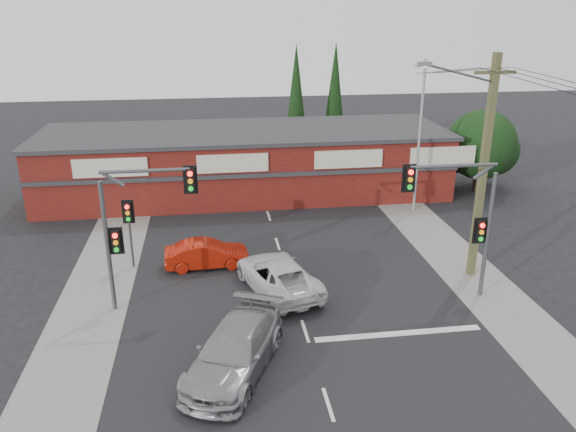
{
  "coord_description": "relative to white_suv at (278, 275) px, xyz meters",
  "views": [
    {
      "loc": [
        -3.29,
        -19.23,
        11.69
      ],
      "look_at": [
        -0.12,
        3.0,
        3.34
      ],
      "focal_mm": 35.0,
      "sensor_mm": 36.0,
      "label": 1
    }
  ],
  "objects": [
    {
      "name": "verge_left",
      "position": [
        -7.89,
        2.35,
        -0.73
      ],
      "size": [
        3.0,
        70.0,
        0.02
      ],
      "primitive_type": "cube",
      "color": "gray",
      "rests_on": "ground"
    },
    {
      "name": "steel_pole",
      "position": [
        9.61,
        9.35,
        3.96
      ],
      "size": [
        1.2,
        0.16,
        9.0
      ],
      "color": "gray",
      "rests_on": "ground"
    },
    {
      "name": "verge_right",
      "position": [
        9.11,
        2.35,
        -0.73
      ],
      "size": [
        3.0,
        70.0,
        0.02
      ],
      "primitive_type": "cube",
      "color": "gray",
      "rests_on": "ground"
    },
    {
      "name": "stop_line",
      "position": [
        4.11,
        -4.15,
        -0.72
      ],
      "size": [
        6.5,
        0.35,
        0.01
      ],
      "primitive_type": "cube",
      "color": "silver",
      "rests_on": "ground"
    },
    {
      "name": "traffic_mast_left",
      "position": [
        -5.81,
        -0.65,
        3.19
      ],
      "size": [
        3.77,
        0.27,
        5.97
      ],
      "color": "#47494C",
      "rests_on": "ground"
    },
    {
      "name": "conifer_far",
      "position": [
        7.61,
        23.35,
        4.74
      ],
      "size": [
        1.8,
        1.8,
        9.25
      ],
      "color": "#2D2116",
      "rests_on": "ground"
    },
    {
      "name": "silver_suv",
      "position": [
        -2.19,
        -5.58,
        0.07
      ],
      "size": [
        4.31,
        5.99,
        1.61
      ],
      "primitive_type": "imported",
      "rotation": [
        0.0,
        0.0,
        -0.42
      ],
      "color": "gray",
      "rests_on": "ground"
    },
    {
      "name": "white_suv",
      "position": [
        0.0,
        0.0,
        0.0
      ],
      "size": [
        3.84,
        5.8,
        1.48
      ],
      "primitive_type": "imported",
      "rotation": [
        0.0,
        0.0,
        3.42
      ],
      "color": "silver",
      "rests_on": "ground"
    },
    {
      "name": "pedestal_signal",
      "position": [
        -6.59,
        3.35,
        1.67
      ],
      "size": [
        0.55,
        0.27,
        3.38
      ],
      "color": "#47494C",
      "rests_on": "ground"
    },
    {
      "name": "shop_building",
      "position": [
        -0.38,
        14.33,
        1.39
      ],
      "size": [
        27.3,
        8.4,
        4.22
      ],
      "color": "#521410",
      "rests_on": "ground"
    },
    {
      "name": "red_sedan",
      "position": [
        -3.06,
        2.87,
        -0.08
      ],
      "size": [
        4.03,
        1.56,
        1.31
      ],
      "primitive_type": "imported",
      "rotation": [
        0.0,
        0.0,
        1.62
      ],
      "color": "#A11909",
      "rests_on": "ground"
    },
    {
      "name": "ground",
      "position": [
        0.61,
        -2.65,
        -0.74
      ],
      "size": [
        120.0,
        120.0,
        0.0
      ],
      "primitive_type": "plane",
      "color": "black",
      "rests_on": "ground"
    },
    {
      "name": "tree_cluster",
      "position": [
        15.3,
        12.79,
        2.16
      ],
      "size": [
        5.9,
        5.1,
        5.5
      ],
      "color": "#2D2116",
      "rests_on": "ground"
    },
    {
      "name": "power_lines",
      "position": [
        9.09,
        -5.12,
        8.3
      ],
      "size": [
        2.01,
        29.0,
        1.22
      ],
      "color": "black",
      "rests_on": "ground"
    },
    {
      "name": "road_strip",
      "position": [
        0.61,
        2.35,
        -0.73
      ],
      "size": [
        14.0,
        70.0,
        0.01
      ],
      "primitive_type": "cube",
      "color": "black",
      "rests_on": "ground"
    },
    {
      "name": "traffic_mast_right",
      "position": [
        7.48,
        -1.65,
        3.21
      ],
      "size": [
        3.96,
        0.27,
        5.97
      ],
      "color": "#47494C",
      "rests_on": "ground"
    },
    {
      "name": "utility_pole",
      "position": [
        8.98,
        0.33,
        4.66
      ],
      "size": [
        4.38,
        0.59,
        10.0
      ],
      "color": "brown",
      "rests_on": "ground"
    },
    {
      "name": "conifer_near",
      "position": [
        4.11,
        21.35,
        4.74
      ],
      "size": [
        1.8,
        1.8,
        9.25
      ],
      "color": "#2D2116",
      "rests_on": "ground"
    },
    {
      "name": "lane_dashes",
      "position": [
        0.61,
        -3.48,
        -0.72
      ],
      "size": [
        0.12,
        35.95,
        0.01
      ],
      "color": "silver",
      "rests_on": "ground"
    }
  ]
}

